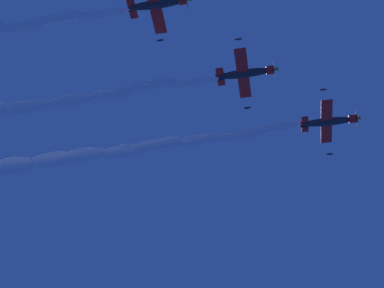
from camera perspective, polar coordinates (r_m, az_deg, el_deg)
airplane_lead at (r=88.27m, az=11.37°, el=1.84°), size 7.52×7.77×3.44m
airplane_left_wingman at (r=82.58m, az=4.55°, el=5.87°), size 7.50×7.77×3.40m
airplane_right_wingman at (r=80.53m, az=-2.77°, el=11.52°), size 7.49×7.95×2.96m
smoke_trail_lead at (r=90.44m, az=-9.51°, el=-0.96°), size 43.24×19.47×2.55m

